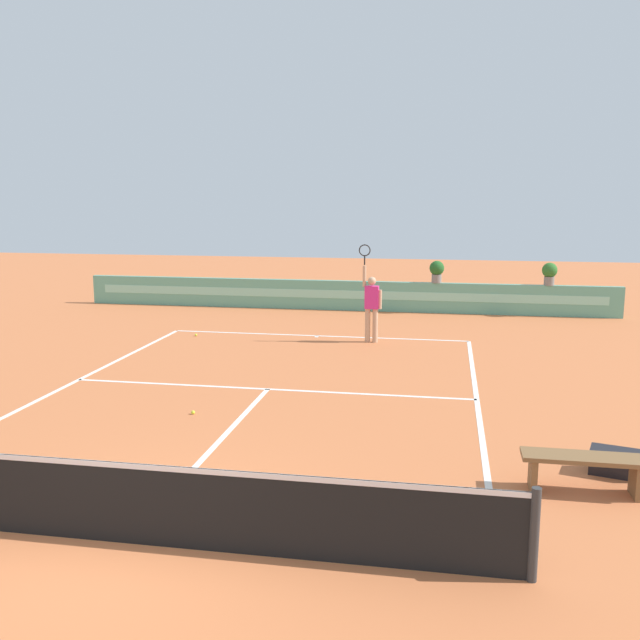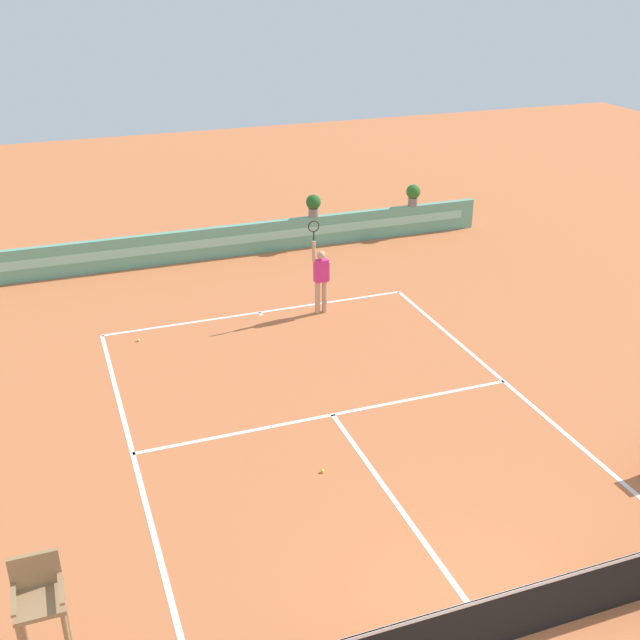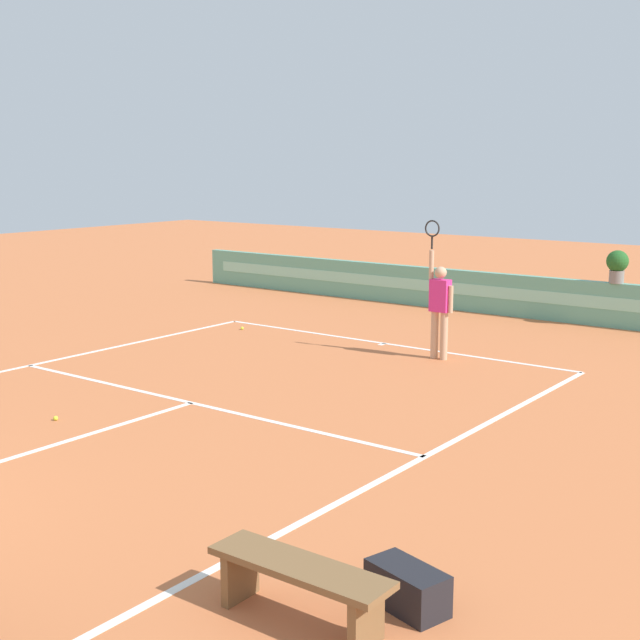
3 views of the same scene
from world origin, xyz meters
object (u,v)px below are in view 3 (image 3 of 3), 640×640
Objects in this scene: bench_courtside at (300,579)px; tennis_ball_mid_court at (242,328)px; gear_bag at (407,588)px; potted_plant_right at (617,264)px; tennis_player at (440,304)px; tennis_ball_near_baseline at (56,418)px.

tennis_ball_mid_court is (-8.61, 8.92, -0.34)m from bench_courtside.
potted_plant_right reaches higher than gear_bag.
bench_courtside is 12.40m from tennis_ball_mid_court.
tennis_ball_mid_court is at bearing -178.98° from tennis_player.
gear_bag reaches higher than tennis_ball_near_baseline.
bench_courtside is at bearing -81.26° from potted_plant_right.
gear_bag is (0.57, 0.72, -0.20)m from bench_courtside.
tennis_ball_mid_court is 0.09× the size of potted_plant_right.
gear_bag is at bearing -62.40° from tennis_player.
bench_courtside is 6.62m from tennis_ball_near_baseline.
potted_plant_right is at bearing 38.56° from tennis_ball_mid_court.
gear_bag is at bearing -41.78° from tennis_ball_mid_court.
bench_courtside is at bearing -46.01° from tennis_ball_mid_court.
tennis_player is at bearing -107.58° from potted_plant_right.
tennis_ball_near_baseline is at bearing -109.93° from tennis_player.
gear_bag is 9.39m from tennis_player.
tennis_ball_mid_court is (-9.18, 8.20, -0.15)m from gear_bag.
potted_plant_right is at bearing 71.07° from tennis_ball_near_baseline.
tennis_ball_near_baseline and tennis_ball_mid_court have the same top height.
tennis_player is (-4.33, 8.29, 0.87)m from gear_bag.
gear_bag is 0.27× the size of tennis_player.
potted_plant_right is (-2.16, 14.06, 1.04)m from bench_courtside.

